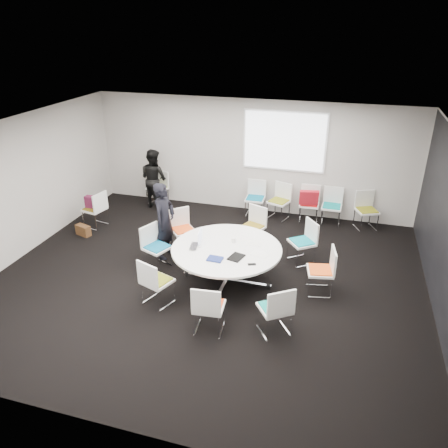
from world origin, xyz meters
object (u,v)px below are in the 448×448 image
(chair_back_c, at_px, (309,211))
(chair_back_e, at_px, (366,217))
(chair_ring_f, at_px, (157,290))
(chair_ring_e, at_px, (157,255))
(chair_ring_g, at_px, (209,316))
(chair_ring_b, at_px, (302,250))
(maroon_bag, at_px, (94,202))
(cup, at_px, (233,240))
(laptop, at_px, (196,246))
(chair_ring_d, at_px, (183,237))
(chair_back_a, at_px, (255,205))
(chair_back_b, at_px, (279,208))
(chair_spare_left, at_px, (96,216))
(person_back, at_px, (154,178))
(chair_back_d, at_px, (331,213))
(chair_ring_h, at_px, (275,318))
(chair_person_back, at_px, (158,194))
(person_main, at_px, (164,221))
(conference_table, at_px, (227,258))
(chair_ring_c, at_px, (252,234))
(brown_bag, at_px, (83,230))
(chair_ring_a, at_px, (320,279))

(chair_back_c, bearing_deg, chair_back_e, 177.43)
(chair_ring_f, bearing_deg, chair_ring_e, 134.50)
(chair_ring_e, bearing_deg, chair_ring_g, 67.47)
(chair_ring_b, bearing_deg, chair_ring_f, 96.64)
(chair_ring_g, xyz_separation_m, maroon_bag, (-3.76, 2.89, 0.34))
(cup, bearing_deg, laptop, -148.43)
(chair_ring_d, bearing_deg, chair_back_a, -159.87)
(chair_back_b, height_order, chair_spare_left, same)
(chair_back_c, distance_m, cup, 3.17)
(person_back, relative_size, maroon_bag, 3.84)
(chair_back_c, height_order, cup, chair_back_c)
(chair_back_d, bearing_deg, chair_ring_h, 83.83)
(maroon_bag, bearing_deg, chair_person_back, 63.32)
(chair_back_d, xyz_separation_m, chair_spare_left, (-5.32, -1.71, 0.00))
(maroon_bag, bearing_deg, chair_ring_g, -37.50)
(chair_back_e, xyz_separation_m, person_main, (-3.98, -2.54, 0.53))
(conference_table, bearing_deg, chair_ring_c, 84.79)
(chair_person_back, xyz_separation_m, brown_bag, (-0.89, -2.19, -0.16))
(chair_ring_h, bearing_deg, laptop, 112.53)
(chair_ring_f, bearing_deg, laptop, 84.20)
(chair_back_b, relative_size, person_main, 0.55)
(chair_ring_c, relative_size, chair_back_c, 1.00)
(chair_ring_g, height_order, maroon_bag, chair_ring_g)
(chair_ring_a, height_order, chair_person_back, same)
(chair_ring_h, bearing_deg, chair_ring_e, 118.08)
(chair_ring_a, xyz_separation_m, brown_bag, (-5.38, 0.82, -0.16))
(chair_person_back, height_order, person_back, person_back)
(chair_back_c, relative_size, brown_bag, 2.44)
(chair_ring_e, height_order, chair_ring_h, same)
(chair_ring_b, distance_m, cup, 1.58)
(chair_back_a, relative_size, chair_back_d, 1.00)
(conference_table, height_order, chair_ring_h, chair_ring_h)
(chair_ring_e, distance_m, maroon_bag, 2.58)
(chair_ring_b, height_order, person_back, person_back)
(laptop, height_order, cup, cup)
(chair_person_back, bearing_deg, chair_ring_c, 174.87)
(chair_back_a, bearing_deg, chair_ring_f, 77.04)
(chair_ring_c, xyz_separation_m, cup, (-0.08, -1.29, 0.50))
(chair_ring_e, relative_size, chair_back_c, 1.00)
(chair_ring_g, bearing_deg, chair_back_b, 80.67)
(chair_back_d, relative_size, chair_person_back, 1.00)
(chair_ring_g, bearing_deg, chair_back_a, 88.21)
(conference_table, distance_m, chair_ring_e, 1.48)
(chair_back_e, distance_m, laptop, 4.49)
(chair_ring_c, xyz_separation_m, chair_ring_d, (-1.38, -0.54, 0.00))
(chair_ring_b, bearing_deg, chair_back_c, -34.75)
(chair_back_e, bearing_deg, chair_back_d, -25.18)
(chair_ring_g, distance_m, person_back, 5.31)
(chair_back_d, distance_m, person_back, 4.53)
(chair_ring_c, distance_m, person_back, 3.31)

